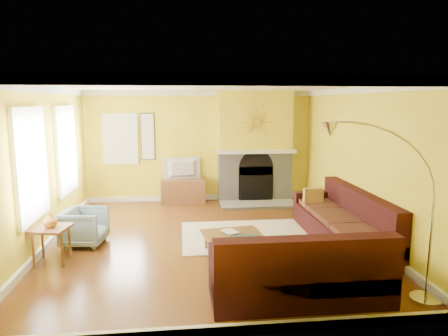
{
  "coord_description": "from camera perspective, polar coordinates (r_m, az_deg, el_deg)",
  "views": [
    {
      "loc": [
        -0.46,
        -6.8,
        2.43
      ],
      "look_at": [
        0.33,
        0.4,
        1.23
      ],
      "focal_mm": 32.0,
      "sensor_mm": 36.0,
      "label": 1
    }
  ],
  "objects": [
    {
      "name": "wall_front",
      "position": [
        3.97,
        0.67,
        -6.37
      ],
      "size": [
        5.5,
        0.02,
        2.7
      ],
      "primitive_type": "cube",
      "color": "yellow",
      "rests_on": "ground"
    },
    {
      "name": "mantel",
      "position": [
        9.61,
        4.68,
        2.34
      ],
      "size": [
        1.92,
        0.22,
        0.08
      ],
      "primitive_type": "cube",
      "color": "white",
      "rests_on": "fireplace"
    },
    {
      "name": "crown_molding",
      "position": [
        6.82,
        -2.4,
        11.17
      ],
      "size": [
        5.5,
        6.0,
        0.12
      ],
      "primitive_type": null,
      "color": "white",
      "rests_on": "ceiling"
    },
    {
      "name": "window_back",
      "position": [
        9.91,
        -14.59,
        4.02
      ],
      "size": [
        0.82,
        0.06,
        1.22
      ],
      "primitive_type": "cube",
      "color": "white",
      "rests_on": "wall_back"
    },
    {
      "name": "baseboard",
      "position": [
        7.22,
        -2.26,
        -9.75
      ],
      "size": [
        5.5,
        6.0,
        0.12
      ],
      "primitive_type": null,
      "color": "white",
      "rests_on": "floor"
    },
    {
      "name": "window_left_far",
      "position": [
        6.67,
        -25.96,
        0.44
      ],
      "size": [
        0.06,
        1.22,
        1.72
      ],
      "primitive_type": "cube",
      "color": "white",
      "rests_on": "wall_left"
    },
    {
      "name": "hearth",
      "position": [
        9.54,
        4.93,
        -5.18
      ],
      "size": [
        1.8,
        0.7,
        0.06
      ],
      "primitive_type": "cube",
      "color": "gray",
      "rests_on": "floor"
    },
    {
      "name": "coffee_table",
      "position": [
        6.41,
        1.47,
        -11.13
      ],
      "size": [
        1.04,
        1.04,
        0.36
      ],
      "primitive_type": null,
      "rotation": [
        0.0,
        0.0,
        0.14
      ],
      "color": "white",
      "rests_on": "floor"
    },
    {
      "name": "subwoofer",
      "position": [
        9.79,
        -3.81,
        -4.02
      ],
      "size": [
        0.31,
        0.31,
        0.31
      ],
      "primitive_type": "cube",
      "color": "white",
      "rests_on": "floor"
    },
    {
      "name": "tv",
      "position": [
        9.67,
        -5.91,
        -0.06
      ],
      "size": [
        0.92,
        0.32,
        0.53
      ],
      "primitive_type": "imported",
      "rotation": [
        0.0,
        0.0,
        3.36
      ],
      "color": "black",
      "rests_on": "media_console"
    },
    {
      "name": "sectional_sofa",
      "position": [
        6.55,
        9.89,
        -8.33
      ],
      "size": [
        2.87,
        3.76,
        0.9
      ],
      "primitive_type": null,
      "color": "#331012",
      "rests_on": "floor"
    },
    {
      "name": "media_console",
      "position": [
        9.77,
        -5.86,
        -3.27
      ],
      "size": [
        1.06,
        0.48,
        0.58
      ],
      "primitive_type": "cube",
      "color": "brown",
      "rests_on": "floor"
    },
    {
      "name": "rug",
      "position": [
        7.45,
        3.39,
        -9.57
      ],
      "size": [
        2.4,
        1.8,
        0.02
      ],
      "primitive_type": "cube",
      "color": "beige",
      "rests_on": "floor"
    },
    {
      "name": "armchair",
      "position": [
        7.3,
        -19.32,
        -7.95
      ],
      "size": [
        0.77,
        0.76,
        0.63
      ],
      "primitive_type": "imported",
      "rotation": [
        0.0,
        0.0,
        1.44
      ],
      "color": "gray",
      "rests_on": "floor"
    },
    {
      "name": "floor",
      "position": [
        7.24,
        -2.26,
        -10.27
      ],
      "size": [
        5.5,
        6.0,
        0.02
      ],
      "primitive_type": "cube",
      "color": "brown",
      "rests_on": "ground"
    },
    {
      "name": "book",
      "position": [
        6.41,
        0.12,
        -9.26
      ],
      "size": [
        0.3,
        0.33,
        0.03
      ],
      "primitive_type": "imported",
      "rotation": [
        0.0,
        0.0,
        0.5
      ],
      "color": "white",
      "rests_on": "coffee_table"
    },
    {
      "name": "window_left_near",
      "position": [
        8.46,
        -21.69,
        2.44
      ],
      "size": [
        0.06,
        1.22,
        1.72
      ],
      "primitive_type": "cube",
      "color": "white",
      "rests_on": "wall_left"
    },
    {
      "name": "sunburst",
      "position": [
        9.56,
        4.73,
        6.51
      ],
      "size": [
        0.7,
        0.04,
        0.7
      ],
      "primitive_type": null,
      "color": "olive",
      "rests_on": "fireplace"
    },
    {
      "name": "fireplace",
      "position": [
        9.83,
        4.42,
        3.09
      ],
      "size": [
        1.8,
        0.4,
        2.7
      ],
      "primitive_type": null,
      "color": "gray",
      "rests_on": "floor"
    },
    {
      "name": "wall_back",
      "position": [
        9.88,
        -3.53,
        3.13
      ],
      "size": [
        5.5,
        0.02,
        2.7
      ],
      "primitive_type": "cube",
      "color": "yellow",
      "rests_on": "ground"
    },
    {
      "name": "wall_right",
      "position": [
        7.61,
        18.9,
        0.74
      ],
      "size": [
        0.02,
        6.0,
        2.7
      ],
      "primitive_type": "cube",
      "color": "yellow",
      "rests_on": "ground"
    },
    {
      "name": "arc_lamp",
      "position": [
        5.06,
        22.0,
        -6.48
      ],
      "size": [
        1.4,
        0.36,
        2.21
      ],
      "primitive_type": null,
      "color": "silver",
      "rests_on": "floor"
    },
    {
      "name": "side_table",
      "position": [
        6.72,
        -23.38,
        -10.03
      ],
      "size": [
        0.6,
        0.6,
        0.56
      ],
      "primitive_type": null,
      "rotation": [
        0.0,
        0.0,
        -0.21
      ],
      "color": "brown",
      "rests_on": "floor"
    },
    {
      "name": "vase",
      "position": [
        6.61,
        -23.6,
        -6.83
      ],
      "size": [
        0.23,
        0.23,
        0.22
      ],
      "primitive_type": "imported",
      "rotation": [
        0.0,
        0.0,
        -0.06
      ],
      "color": "orange",
      "rests_on": "side_table"
    },
    {
      "name": "ceiling",
      "position": [
        6.83,
        -2.41,
        11.76
      ],
      "size": [
        5.5,
        6.0,
        0.02
      ],
      "primitive_type": "cube",
      "color": "white",
      "rests_on": "ground"
    },
    {
      "name": "wall_art",
      "position": [
        9.84,
        -10.84,
        4.42
      ],
      "size": [
        0.34,
        0.04,
        1.14
      ],
      "primitive_type": "cube",
      "color": "white",
      "rests_on": "wall_back"
    },
    {
      "name": "wall_left",
      "position": [
        7.26,
        -24.61,
        0.0
      ],
      "size": [
        0.02,
        6.0,
        2.7
      ],
      "primitive_type": "cube",
      "color": "yellow",
      "rests_on": "ground"
    }
  ]
}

